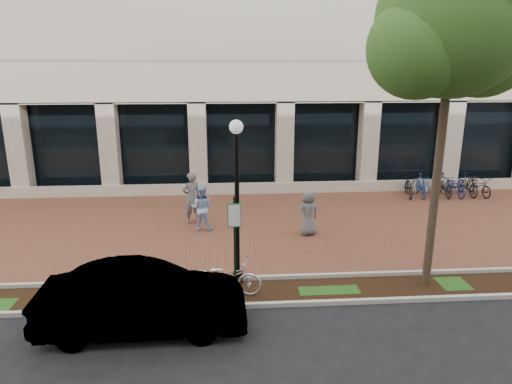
{
  "coord_description": "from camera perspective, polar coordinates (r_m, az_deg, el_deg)",
  "views": [
    {
      "loc": [
        -0.84,
        -16.06,
        5.73
      ],
      "look_at": [
        0.27,
        -0.8,
        1.52
      ],
      "focal_mm": 32.0,
      "sensor_mm": 36.0,
      "label": 1
    }
  ],
  "objects": [
    {
      "name": "bike_rack_cluster",
      "position": [
        22.57,
        22.47,
        0.73
      ],
      "size": [
        4.18,
        1.85,
        1.03
      ],
      "rotation": [
        0.0,
        0.0,
        -0.12
      ],
      "color": "black",
      "rests_on": "ground"
    },
    {
      "name": "ground",
      "position": [
        17.07,
        -1.09,
        -4.24
      ],
      "size": [
        120.0,
        120.0,
        0.0
      ],
      "primitive_type": "plane",
      "color": "black",
      "rests_on": "ground"
    },
    {
      "name": "planting_strip",
      "position": [
        12.26,
        0.27,
        -12.46
      ],
      "size": [
        40.0,
        1.5,
        0.01
      ],
      "primitive_type": "cube",
      "color": "black",
      "rests_on": "ground"
    },
    {
      "name": "locked_bicycle",
      "position": [
        12.02,
        -3.76,
        -10.51
      ],
      "size": [
        1.96,
        1.03,
        0.98
      ],
      "primitive_type": "imported",
      "rotation": [
        0.0,
        0.0,
        1.36
      ],
      "color": "silver",
      "rests_on": "ground"
    },
    {
      "name": "pedestrian_right",
      "position": [
        16.06,
        6.56,
        -2.59
      ],
      "size": [
        0.93,
        0.8,
        1.61
      ],
      "primitive_type": "imported",
      "rotation": [
        0.0,
        0.0,
        3.58
      ],
      "color": "#5D5E62",
      "rests_on": "ground"
    },
    {
      "name": "pedestrian_mid",
      "position": [
        16.55,
        -6.81,
        -1.98
      ],
      "size": [
        0.92,
        0.79,
        1.65
      ],
      "primitive_type": "imported",
      "rotation": [
        0.0,
        0.0,
        2.91
      ],
      "color": "#9CB5E9",
      "rests_on": "ground"
    },
    {
      "name": "brick_plaza",
      "position": [
        17.07,
        -1.09,
        -4.23
      ],
      "size": [
        40.0,
        9.0,
        0.01
      ],
      "primitive_type": "cube",
      "color": "brown",
      "rests_on": "ground"
    },
    {
      "name": "parking_sign",
      "position": [
        11.47,
        -2.71,
        -5.34
      ],
      "size": [
        0.34,
        0.07,
        2.67
      ],
      "rotation": [
        0.0,
        0.0,
        -0.01
      ],
      "color": "#143816",
      "rests_on": "ground"
    },
    {
      "name": "street_tree",
      "position": [
        12.35,
        23.56,
        18.0
      ],
      "size": [
        4.39,
        3.66,
        8.62
      ],
      "color": "#4A392A",
      "rests_on": "ground"
    },
    {
      "name": "bollard",
      "position": [
        21.49,
        21.37,
        0.06
      ],
      "size": [
        0.12,
        0.12,
        0.88
      ],
      "color": "silver",
      "rests_on": "ground"
    },
    {
      "name": "curb_plaza_side",
      "position": [
        12.9,
        0.01,
        -10.69
      ],
      "size": [
        40.0,
        0.12,
        0.12
      ],
      "primitive_type": "cube",
      "color": "beige",
      "rests_on": "ground"
    },
    {
      "name": "curb_street_side",
      "position": [
        11.58,
        0.56,
        -13.95
      ],
      "size": [
        40.0,
        0.12,
        0.12
      ],
      "primitive_type": "cube",
      "color": "beige",
      "rests_on": "ground"
    },
    {
      "name": "lamppost",
      "position": [
        11.91,
        -2.4,
        -0.31
      ],
      "size": [
        0.36,
        0.36,
        4.46
      ],
      "color": "black",
      "rests_on": "ground"
    },
    {
      "name": "pedestrian_left",
      "position": [
        17.3,
        -8.03,
        -0.71
      ],
      "size": [
        0.84,
        0.7,
        1.97
      ],
      "primitive_type": "imported",
      "rotation": [
        0.0,
        0.0,
        3.52
      ],
      "color": "slate",
      "rests_on": "ground"
    },
    {
      "name": "sedan_near_curb",
      "position": [
        10.67,
        -13.95,
        -12.94
      ],
      "size": [
        4.58,
        1.69,
        1.5
      ],
      "primitive_type": "imported",
      "rotation": [
        0.0,
        0.0,
        1.59
      ],
      "color": "#BCBCC1",
      "rests_on": "ground"
    }
  ]
}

